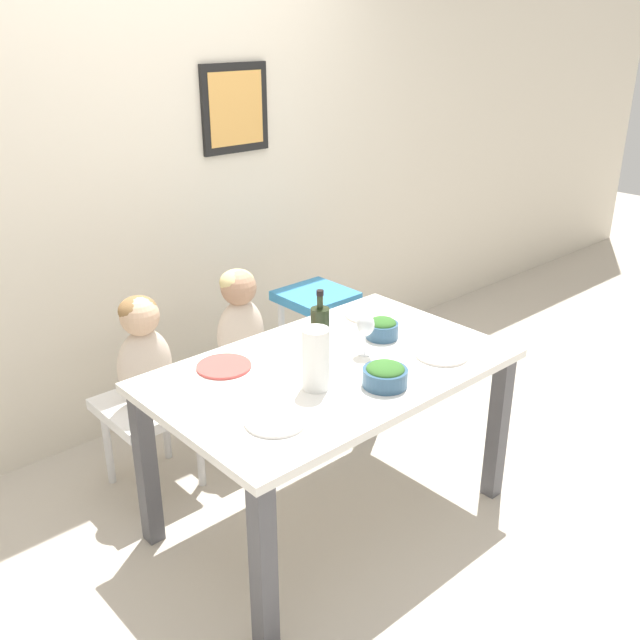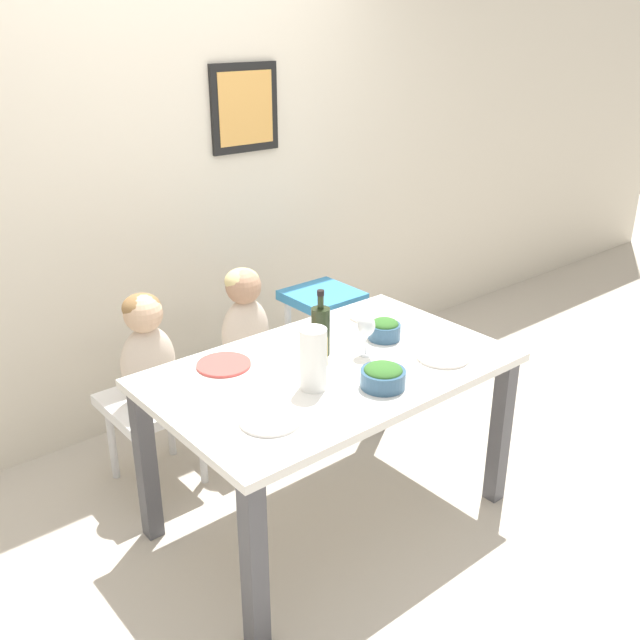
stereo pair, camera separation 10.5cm
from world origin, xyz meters
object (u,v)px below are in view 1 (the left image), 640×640
object	(u,v)px
dinner_plate_front_left	(276,421)
dinner_plate_front_right	(442,355)
person_child_left	(143,347)
person_child_center	(240,316)
dinner_plate_back_left	(224,366)
chair_far_left	(150,414)
dinner_plate_back_right	(368,315)
chair_right_highchair	(316,319)
salad_bowl_small	(382,328)
paper_towel_roll	(316,359)
wine_glass_near	(366,326)
salad_bowl_large	(385,375)
wine_bottle	(320,330)
chair_far_center	(243,378)

from	to	relation	value
dinner_plate_front_left	dinner_plate_front_right	xyz separation A→B (m)	(0.84, -0.05, 0.00)
dinner_plate_front_right	dinner_plate_front_left	bearing A→B (deg)	176.51
person_child_left	person_child_center	size ratio (longest dim) A/B	1.00
dinner_plate_back_left	dinner_plate_front_right	distance (m)	0.90
chair_far_left	dinner_plate_back_right	world-z (taller)	dinner_plate_back_right
chair_right_highchair	person_child_center	world-z (taller)	person_child_center
person_child_left	dinner_plate_front_left	distance (m)	0.92
chair_right_highchair	salad_bowl_small	bearing A→B (deg)	-107.14
paper_towel_roll	wine_glass_near	world-z (taller)	paper_towel_roll
paper_towel_roll	dinner_plate_front_left	world-z (taller)	paper_towel_roll
chair_far_left	paper_towel_roll	distance (m)	0.99
person_child_center	dinner_plate_front_right	world-z (taller)	person_child_center
person_child_left	paper_towel_roll	world-z (taller)	paper_towel_roll
wine_glass_near	salad_bowl_small	xyz separation A→B (m)	(0.17, 0.07, -0.08)
salad_bowl_large	salad_bowl_small	xyz separation A→B (m)	(0.31, 0.31, 0.00)
wine_bottle	wine_glass_near	bearing A→B (deg)	-42.32
person_child_left	wine_glass_near	distance (m)	0.98
person_child_center	wine_glass_near	distance (m)	0.76
wine_glass_near	dinner_plate_front_right	xyz separation A→B (m)	(0.22, -0.23, -0.12)
chair_far_left	person_child_left	distance (m)	0.34
chair_far_left	wine_glass_near	world-z (taller)	wine_glass_near
wine_glass_near	dinner_plate_front_left	world-z (taller)	wine_glass_near
salad_bowl_small	chair_far_left	bearing A→B (deg)	140.16
chair_far_left	dinner_plate_back_right	size ratio (longest dim) A/B	2.02
wine_glass_near	dinner_plate_front_right	world-z (taller)	wine_glass_near
salad_bowl_large	dinner_plate_front_right	xyz separation A→B (m)	(0.36, 0.02, -0.04)
chair_far_center	dinner_plate_front_right	bearing A→B (deg)	-70.99
salad_bowl_small	dinner_plate_back_right	distance (m)	0.25
chair_far_left	wine_bottle	distance (m)	0.92
chair_far_center	dinner_plate_back_left	distance (m)	0.71
wine_glass_near	dinner_plate_back_right	bearing A→B (deg)	42.35
salad_bowl_large	paper_towel_roll	bearing A→B (deg)	142.19
wine_bottle	salad_bowl_small	xyz separation A→B (m)	(0.31, -0.06, -0.06)
dinner_plate_back_left	dinner_plate_back_right	bearing A→B (deg)	-0.88
chair_far_left	dinner_plate_front_left	xyz separation A→B (m)	(0.01, -0.91, 0.37)
chair_far_left	wine_glass_near	xyz separation A→B (m)	(0.63, -0.74, 0.49)
chair_right_highchair	person_child_left	size ratio (longest dim) A/B	1.42
salad_bowl_large	dinner_plate_front_left	bearing A→B (deg)	171.96
chair_far_left	dinner_plate_front_right	world-z (taller)	dinner_plate_front_right
wine_bottle	wine_glass_near	distance (m)	0.19
chair_right_highchair	dinner_plate_front_right	xyz separation A→B (m)	(-0.16, -0.97, 0.19)
salad_bowl_large	dinner_plate_front_left	xyz separation A→B (m)	(-0.48, 0.07, -0.04)
chair_far_left	person_child_left	size ratio (longest dim) A/B	0.89
paper_towel_roll	salad_bowl_large	xyz separation A→B (m)	(0.21, -0.16, -0.08)
chair_far_center	salad_bowl_small	distance (m)	0.84
person_child_center	dinner_plate_back_left	world-z (taller)	person_child_center
chair_right_highchair	dinner_plate_back_right	bearing A→B (deg)	-99.41
chair_far_left	chair_right_highchair	distance (m)	1.03
salad_bowl_small	person_child_left	bearing A→B (deg)	140.10
chair_right_highchair	dinner_plate_front_left	distance (m)	1.37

